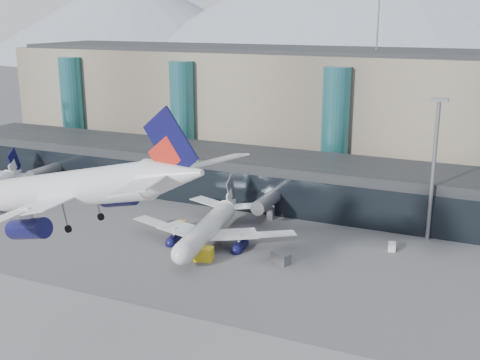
% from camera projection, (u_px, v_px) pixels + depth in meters
% --- Properties ---
extents(ground, '(900.00, 900.00, 0.00)m').
position_uv_depth(ground, '(138.00, 327.00, 78.27)').
color(ground, '#515154').
rests_on(ground, ground).
extents(concourse, '(170.00, 27.00, 10.00)m').
position_uv_depth(concourse, '(289.00, 181.00, 127.61)').
color(concourse, black).
rests_on(concourse, ground).
extents(terminal_main, '(130.00, 30.00, 31.00)m').
position_uv_depth(terminal_main, '(244.00, 105.00, 163.08)').
color(terminal_main, gray).
rests_on(terminal_main, ground).
extents(teal_towers, '(116.40, 19.40, 46.00)m').
position_uv_depth(teal_towers, '(255.00, 122.00, 145.44)').
color(teal_towers, '#27696F').
rests_on(teal_towers, ground).
extents(lightmast_mid, '(3.00, 1.20, 25.60)m').
position_uv_depth(lightmast_mid, '(434.00, 162.00, 104.61)').
color(lightmast_mid, slate).
rests_on(lightmast_mid, ground).
extents(hero_jet, '(37.73, 37.46, 12.21)m').
position_uv_depth(hero_jet, '(90.00, 179.00, 69.59)').
color(hero_jet, silver).
rests_on(hero_jet, ground).
extents(jet_parked_mid, '(32.09, 32.17, 10.43)m').
position_uv_depth(jet_parked_mid, '(212.00, 218.00, 107.74)').
color(jet_parked_mid, silver).
rests_on(jet_parked_mid, ground).
extents(veh_b, '(2.28, 3.00, 1.54)m').
position_uv_depth(veh_b, '(180.00, 226.00, 113.20)').
color(veh_b, gold).
rests_on(veh_b, ground).
extents(veh_c, '(3.61, 2.86, 1.78)m').
position_uv_depth(veh_c, '(281.00, 258.00, 98.08)').
color(veh_c, '#4F4F54').
rests_on(veh_c, ground).
extents(veh_g, '(1.61, 2.34, 1.26)m').
position_uv_depth(veh_g, '(392.00, 247.00, 103.49)').
color(veh_g, silver).
rests_on(veh_g, ground).
extents(veh_h, '(4.39, 2.85, 2.25)m').
position_uv_depth(veh_h, '(201.00, 254.00, 99.26)').
color(veh_h, gold).
rests_on(veh_h, ground).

